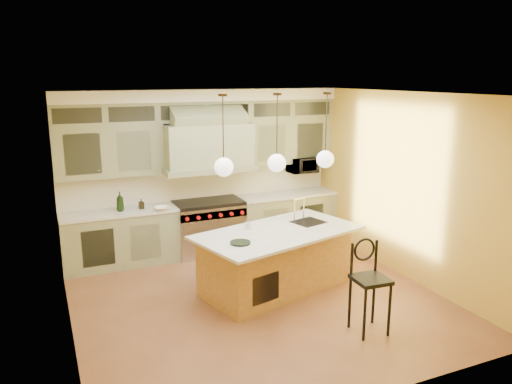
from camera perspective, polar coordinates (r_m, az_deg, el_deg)
name	(u,v)px	position (r m, az deg, el deg)	size (l,w,h in m)	color
floor	(257,299)	(7.32, 0.15, -12.15)	(5.00, 5.00, 0.00)	brown
ceiling	(257,94)	(6.62, 0.16, 11.18)	(5.00, 5.00, 0.00)	white
wall_back	(202,170)	(9.11, -6.25, 2.48)	(5.00, 5.00, 0.00)	gold
wall_front	(367,263)	(4.75, 12.60, -7.89)	(5.00, 5.00, 0.00)	gold
wall_left	(63,223)	(6.28, -21.23, -3.29)	(5.00, 5.00, 0.00)	gold
wall_right	(403,185)	(8.14, 16.46, 0.72)	(5.00, 5.00, 0.00)	gold
back_cabinetry	(206,174)	(8.87, -5.72, 2.06)	(5.00, 0.77, 2.90)	gray
range	(209,226)	(9.01, -5.40, -3.94)	(1.20, 0.74, 0.96)	silver
kitchen_island	(276,259)	(7.48, 2.31, -7.66)	(2.64, 1.84, 1.35)	olive
counter_stool	(369,281)	(6.39, 12.82, -9.84)	(0.44, 0.44, 1.17)	black
microwave	(302,165)	(9.65, 5.33, 3.10)	(0.54, 0.37, 0.30)	black
oil_bottle_a	(120,201)	(8.53, -15.28, -1.05)	(0.13, 0.13, 0.33)	black
oil_bottle_b	(141,204)	(8.60, -12.98, -1.32)	(0.08, 0.08, 0.18)	black
fruit_bowl	(162,208)	(8.45, -10.70, -1.86)	(0.25, 0.25, 0.06)	white
cup	(248,226)	(7.37, -0.89, -3.88)	(0.10, 0.10, 0.10)	silver
pendant_left	(224,165)	(6.78, -3.71, 3.11)	(0.26, 0.26, 1.11)	#2D2319
pendant_center	(277,161)	(7.09, 2.38, 3.57)	(0.26, 0.26, 1.11)	#2D2319
pendant_right	(325,157)	(7.47, 7.91, 3.95)	(0.26, 0.26, 1.11)	#2D2319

